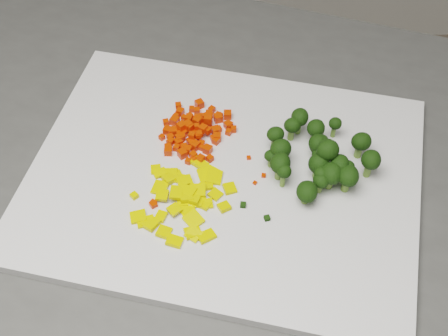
{
  "coord_description": "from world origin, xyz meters",
  "views": [
    {
      "loc": [
        0.11,
        0.13,
        1.49
      ],
      "look_at": [
        0.13,
        0.6,
        0.92
      ],
      "focal_mm": 50.0,
      "sensor_mm": 36.0,
      "label": 1
    }
  ],
  "objects_px": {
    "cutting_board": "(224,177)",
    "pepper_pile": "(183,197)",
    "carrot_pile": "(194,125)",
    "broccoli_pile": "(320,151)"
  },
  "relations": [
    {
      "from": "cutting_board",
      "to": "pepper_pile",
      "type": "height_order",
      "value": "pepper_pile"
    },
    {
      "from": "pepper_pile",
      "to": "carrot_pile",
      "type": "bearing_deg",
      "value": 83.04
    },
    {
      "from": "cutting_board",
      "to": "broccoli_pile",
      "type": "relative_size",
      "value": 3.75
    },
    {
      "from": "cutting_board",
      "to": "carrot_pile",
      "type": "relative_size",
      "value": 4.5
    },
    {
      "from": "cutting_board",
      "to": "carrot_pile",
      "type": "bearing_deg",
      "value": 117.18
    },
    {
      "from": "cutting_board",
      "to": "pepper_pile",
      "type": "xyz_separation_m",
      "value": [
        -0.05,
        -0.04,
        0.01
      ]
    },
    {
      "from": "carrot_pile",
      "to": "broccoli_pile",
      "type": "xyz_separation_m",
      "value": [
        0.15,
        -0.06,
        0.01
      ]
    },
    {
      "from": "cutting_board",
      "to": "carrot_pile",
      "type": "distance_m",
      "value": 0.08
    },
    {
      "from": "pepper_pile",
      "to": "broccoli_pile",
      "type": "height_order",
      "value": "broccoli_pile"
    },
    {
      "from": "pepper_pile",
      "to": "broccoli_pile",
      "type": "bearing_deg",
      "value": 16.17
    }
  ]
}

